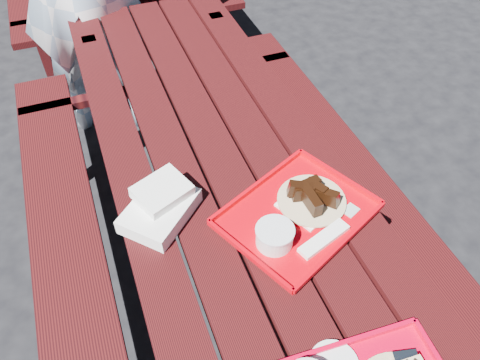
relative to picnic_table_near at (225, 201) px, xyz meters
The scene contains 4 objects.
ground 0.56m from the picnic_table_near, ahead, with size 60.00×60.00×0.00m, color black.
picnic_table_near is the anchor object (origin of this frame).
far_tray 0.39m from the picnic_table_near, 67.43° to the right, with size 0.52×0.47×0.07m.
white_cloth 0.36m from the picnic_table_near, 151.24° to the right, with size 0.27×0.27×0.09m.
Camera 1 is at (-0.34, -1.04, 1.84)m, focal length 35.00 mm.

